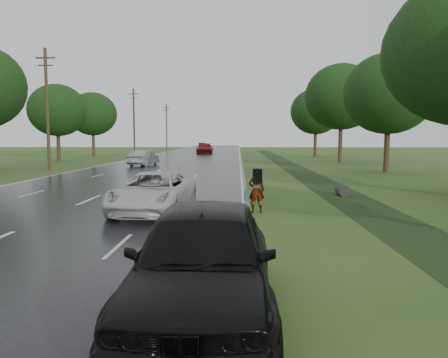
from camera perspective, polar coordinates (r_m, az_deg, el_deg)
road at (r=56.19m, az=-4.81°, el=2.67°), size 14.00×180.00×0.04m
edge_stripe_east at (r=55.81m, az=2.10°, el=2.69°), size 0.12×180.00×0.01m
edge_stripe_west at (r=57.36m, az=-11.53°, el=2.66°), size 0.12×180.00×0.01m
center_line at (r=56.19m, az=-4.81°, el=2.70°), size 0.12×180.00×0.01m
drainage_ditch at (r=29.99m, az=11.41°, el=0.14°), size 2.20×120.00×0.56m
utility_pole_mid at (r=39.12m, az=-22.10°, el=8.65°), size 1.60×0.26×10.00m
utility_pole_far at (r=67.64m, az=-11.68°, el=7.44°), size 1.60×0.26×10.00m
utility_pole_distant at (r=97.05m, az=-7.51°, el=6.89°), size 1.60×0.26×10.00m
tree_east_c at (r=36.80m, az=20.71°, el=10.38°), size 7.00×7.00×9.29m
tree_east_d at (r=50.22m, az=15.09°, el=10.31°), size 8.00×8.00×10.76m
tree_east_f at (r=63.79m, az=11.91°, el=8.62°), size 7.20×7.20×9.62m
tree_west_d at (r=53.97m, az=-20.95°, el=8.38°), size 6.60×6.60×8.80m
tree_west_f at (r=67.29m, az=-16.78°, el=8.13°), size 7.00×7.00×9.29m
pedestrian at (r=16.14m, az=4.19°, el=-1.40°), size 0.77×0.65×1.64m
white_pickup at (r=16.17m, az=-9.19°, el=-1.72°), size 2.83×5.43×1.46m
dark_sedan at (r=6.75m, az=-2.67°, el=-10.45°), size 2.16×5.25×1.78m
silver_sedan at (r=42.41m, az=-10.43°, el=2.73°), size 2.28×4.77×1.51m
far_car_red at (r=72.19m, az=-2.53°, el=4.00°), size 2.52×5.94×1.71m
far_car_dark at (r=102.17m, az=-2.89°, el=4.36°), size 1.80×4.36×1.41m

